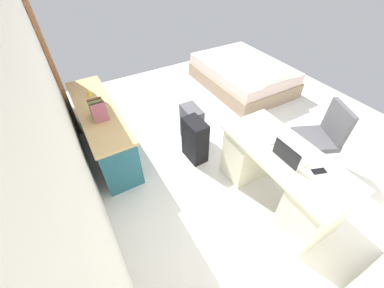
# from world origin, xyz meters

# --- Properties ---
(ground_plane) EXTENTS (5.55, 5.55, 0.00)m
(ground_plane) POSITION_xyz_m (0.00, 0.00, 0.00)
(ground_plane) COLOR silver
(wall_back) EXTENTS (4.55, 0.10, 2.60)m
(wall_back) POSITION_xyz_m (0.00, 2.04, 1.30)
(wall_back) COLOR white
(wall_back) RESTS_ON ground_plane
(door_wooden) EXTENTS (0.88, 0.05, 2.04)m
(door_wooden) POSITION_xyz_m (1.73, 1.96, 1.02)
(door_wooden) COLOR brown
(door_wooden) RESTS_ON ground_plane
(desk) EXTENTS (1.45, 0.68, 0.76)m
(desk) POSITION_xyz_m (-1.13, 0.18, 0.40)
(desk) COLOR beige
(desk) RESTS_ON ground_plane
(office_chair) EXTENTS (0.61, 0.61, 0.94)m
(office_chair) POSITION_xyz_m (-0.98, -0.66, 0.42)
(office_chair) COLOR black
(office_chair) RESTS_ON ground_plane
(credenza) EXTENTS (1.80, 0.48, 0.72)m
(credenza) POSITION_xyz_m (0.73, 1.66, 0.36)
(credenza) COLOR #235B6B
(credenza) RESTS_ON ground_plane
(bed) EXTENTS (1.91, 1.41, 0.58)m
(bed) POSITION_xyz_m (1.20, -1.23, 0.24)
(bed) COLOR gray
(bed) RESTS_ON ground_plane
(suitcase_black) EXTENTS (0.37, 0.23, 0.63)m
(suitcase_black) POSITION_xyz_m (-0.06, 0.63, 0.32)
(suitcase_black) COLOR black
(suitcase_black) RESTS_ON ground_plane
(suitcase_spare_grey) EXTENTS (0.37, 0.23, 0.59)m
(suitcase_spare_grey) POSITION_xyz_m (0.27, 0.49, 0.29)
(suitcase_spare_grey) COLOR #4C4C51
(suitcase_spare_grey) RESTS_ON ground_plane
(laptop) EXTENTS (0.31, 0.23, 0.21)m
(laptop) POSITION_xyz_m (-1.19, 0.23, 0.81)
(laptop) COLOR silver
(laptop) RESTS_ON desk
(computer_mouse) EXTENTS (0.06, 0.10, 0.03)m
(computer_mouse) POSITION_xyz_m (-0.93, 0.19, 0.77)
(computer_mouse) COLOR white
(computer_mouse) RESTS_ON desk
(cell_phone_near_laptop) EXTENTS (0.11, 0.15, 0.01)m
(cell_phone_near_laptop) POSITION_xyz_m (-1.45, 0.10, 0.76)
(cell_phone_near_laptop) COLOR black
(cell_phone_near_laptop) RESTS_ON desk
(book_row) EXTENTS (0.24, 0.17, 0.24)m
(book_row) POSITION_xyz_m (0.51, 1.66, 0.83)
(book_row) COLOR #A45769
(book_row) RESTS_ON credenza
(figurine_small) EXTENTS (0.08, 0.08, 0.11)m
(figurine_small) POSITION_xyz_m (1.08, 1.66, 0.78)
(figurine_small) COLOR gold
(figurine_small) RESTS_ON credenza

